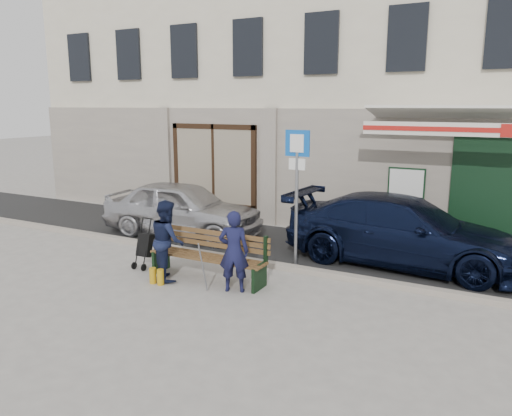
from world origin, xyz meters
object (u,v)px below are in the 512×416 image
Objects in this scene: car_silver at (182,208)px; man at (234,251)px; stroller at (144,246)px; car_navy at (403,231)px; parking_sign at (297,176)px; bench at (206,256)px; woman at (167,240)px.

car_silver is 4.18m from man.
stroller is (0.84, -2.47, -0.25)m from car_silver.
man is (3.14, -2.76, 0.04)m from car_silver.
car_silver is at bearing 108.97° from stroller.
car_navy reaches higher than car_silver.
parking_sign reaches higher than bench.
bench is 0.89m from man.
man is at bearing -135.58° from car_silver.
woman is (-0.65, -0.32, 0.31)m from bench.
parking_sign is at bearing -124.30° from man.
stroller is at bearing -149.35° from parking_sign.
parking_sign reaches higher than stroller.
car_navy is at bearing 30.53° from stroller.
car_silver is 0.84× the size of car_navy.
woman is at bearing -153.06° from car_silver.
car_silver reaches higher than bench.
woman is at bearing -20.26° from stroller.
car_silver is 2.78× the size of man.
car_navy is at bearing -91.75° from car_silver.
car_silver is at bearing -62.64° from man.
man is at bearing 145.05° from car_navy.
car_navy is 2.06× the size of bench.
parking_sign is 2.75× the size of stroller.
bench is 0.79m from woman.
car_silver is 3.41m from bench.
man is 0.96× the size of woman.
bench is at bearing 0.35° from stroller.
car_silver is 1.47× the size of parking_sign.
parking_sign is 3.43m from stroller.
man is at bearing -6.93° from stroller.
parking_sign reaches higher than man.
car_silver is 3.26m from woman.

